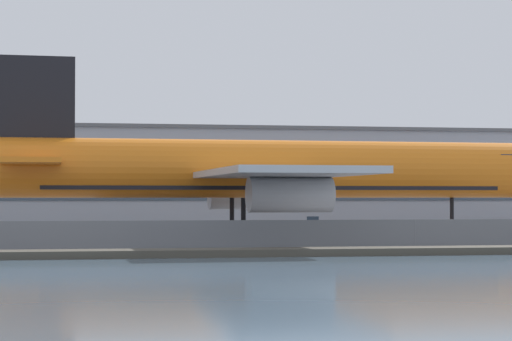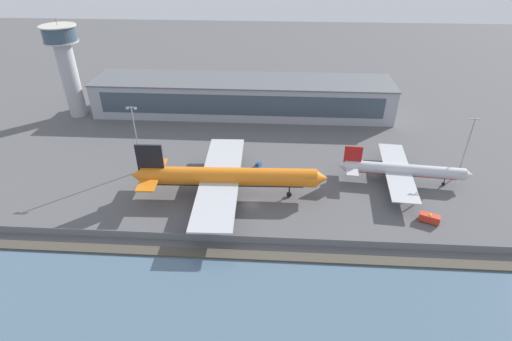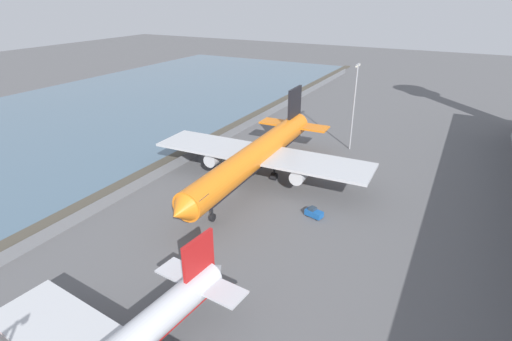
{
  "view_description": "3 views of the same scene",
  "coord_description": "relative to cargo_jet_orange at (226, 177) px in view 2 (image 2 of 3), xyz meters",
  "views": [
    {
      "loc": [
        -24.06,
        -85.55,
        3.93
      ],
      "look_at": [
        -7.67,
        6.97,
        6.4
      ],
      "focal_mm": 70.0,
      "sensor_mm": 36.0,
      "label": 1
    },
    {
      "loc": [
        7.12,
        -90.25,
        67.31
      ],
      "look_at": [
        0.9,
        10.27,
        5.0
      ],
      "focal_mm": 28.0,
      "sensor_mm": 36.0,
      "label": 2
    },
    {
      "loc": [
        61.43,
        40.42,
        37.44
      ],
      "look_at": [
        -4.52,
        5.22,
        3.97
      ],
      "focal_mm": 28.0,
      "sensor_mm": 36.0,
      "label": 3
    }
  ],
  "objects": [
    {
      "name": "terminal_building",
      "position": [
        -0.64,
        60.43,
        0.82
      ],
      "size": [
        120.52,
        22.07,
        14.11
      ],
      "color": "#9EA3AD",
      "rests_on": "ground"
    },
    {
      "name": "ground_plane",
      "position": [
        7.26,
        -4.06,
        -6.25
      ],
      "size": [
        500.0,
        500.0,
        0.0
      ],
      "primitive_type": "plane",
      "color": "#565659"
    },
    {
      "name": "baggage_tug",
      "position": [
        8.19,
        15.99,
        -5.44
      ],
      "size": [
        2.34,
        3.49,
        1.8
      ],
      "color": "#19519E",
      "rests_on": "ground"
    },
    {
      "name": "cargo_jet_orange",
      "position": [
        0.0,
        0.0,
        0.0
      ],
      "size": [
        55.94,
        47.81,
        16.37
      ],
      "color": "orange",
      "rests_on": "ground"
    },
    {
      "name": "shoreline_seawall",
      "position": [
        7.26,
        -24.56,
        -6.0
      ],
      "size": [
        320.0,
        3.0,
        0.5
      ],
      "color": "#474238",
      "rests_on": "ground"
    },
    {
      "name": "control_tower",
      "position": [
        -68.23,
        53.79,
        15.84
      ],
      "size": [
        13.24,
        13.24,
        38.05
      ],
      "color": "#ADADB2",
      "rests_on": "ground"
    },
    {
      "name": "perimeter_fence",
      "position": [
        7.26,
        -20.06,
        -5.11
      ],
      "size": [
        280.0,
        0.1,
        2.27
      ],
      "color": "slate",
      "rests_on": "ground"
    },
    {
      "name": "apron_light_mast_apron_west",
      "position": [
        70.95,
        14.76,
        4.93
      ],
      "size": [
        3.2,
        0.4,
        19.82
      ],
      "color": "#93969B",
      "rests_on": "ground"
    },
    {
      "name": "apron_light_mast_apron_east",
      "position": [
        -28.83,
        12.03,
        6.0
      ],
      "size": [
        3.2,
        0.4,
        21.92
      ],
      "color": "#93969B",
      "rests_on": "ground"
    },
    {
      "name": "ops_van",
      "position": [
        54.88,
        -8.7,
        -4.97
      ],
      "size": [
        5.61,
        3.98,
        2.48
      ],
      "color": "red",
      "rests_on": "ground"
    },
    {
      "name": "passenger_jet_silver",
      "position": [
        51.88,
        10.35,
        -1.99
      ],
      "size": [
        39.56,
        34.25,
        11.15
      ],
      "color": "silver",
      "rests_on": "ground"
    }
  ]
}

